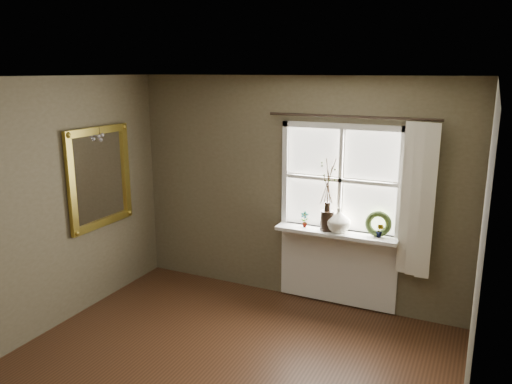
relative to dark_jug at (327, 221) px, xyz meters
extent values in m
plane|color=silver|center=(-0.44, -2.12, 1.57)|extent=(4.50, 4.50, 0.00)
cube|color=brown|center=(-0.44, 0.18, 0.27)|extent=(4.00, 0.10, 2.60)
cube|color=brown|center=(-2.49, -2.12, 0.27)|extent=(0.10, 4.50, 2.60)
cube|color=brown|center=(1.61, -2.12, 0.27)|extent=(0.10, 4.50, 2.60)
cube|color=silver|center=(0.11, 0.10, -0.14)|extent=(1.36, 0.06, 0.06)
cube|color=silver|center=(0.11, 0.10, 1.04)|extent=(1.36, 0.06, 0.06)
cube|color=silver|center=(-0.54, 0.10, 0.45)|extent=(0.06, 0.06, 1.24)
cube|color=silver|center=(0.76, 0.10, 0.45)|extent=(0.06, 0.06, 1.24)
cube|color=silver|center=(0.11, 0.10, 0.45)|extent=(1.24, 0.05, 0.04)
cube|color=silver|center=(0.11, 0.10, 0.45)|extent=(0.04, 0.05, 1.12)
cube|color=white|center=(-0.22, 0.12, 0.74)|extent=(0.59, 0.01, 0.53)
cube|color=white|center=(0.43, 0.12, 0.74)|extent=(0.59, 0.01, 0.53)
cube|color=white|center=(-0.22, 0.12, 0.15)|extent=(0.59, 0.01, 0.53)
cube|color=white|center=(0.43, 0.12, 0.15)|extent=(0.59, 0.01, 0.53)
cube|color=silver|center=(0.11, 0.00, -0.13)|extent=(1.36, 0.26, 0.04)
cube|color=silver|center=(0.11, 0.11, -0.57)|extent=(1.36, 0.04, 0.88)
cylinder|color=black|center=(0.00, 0.00, 0.00)|extent=(0.18, 0.18, 0.22)
imported|color=silver|center=(0.13, 0.00, 0.02)|extent=(0.31, 0.31, 0.27)
torus|color=#34461F|center=(0.56, 0.04, 0.00)|extent=(0.30, 0.16, 0.29)
imported|color=#34461F|center=(-0.26, 0.00, -0.02)|extent=(0.11, 0.08, 0.18)
imported|color=#34461F|center=(0.59, 0.00, -0.03)|extent=(0.10, 0.09, 0.16)
cube|color=beige|center=(0.95, 0.01, 0.33)|extent=(0.36, 0.12, 1.59)
cylinder|color=black|center=(0.21, 0.05, 1.15)|extent=(1.84, 0.03, 0.03)
cube|color=white|center=(-2.41, -0.89, 0.44)|extent=(0.02, 0.79, 0.98)
cube|color=#AC9233|center=(-2.40, -0.89, 0.97)|extent=(0.05, 0.96, 0.08)
cube|color=#AC9233|center=(-2.40, -0.89, -0.09)|extent=(0.05, 0.96, 0.08)
cube|color=#AC9233|center=(-2.40, -1.32, 0.44)|extent=(0.05, 0.08, 0.98)
cube|color=#AC9233|center=(-2.40, -0.45, 0.44)|extent=(0.05, 0.08, 0.98)
sphere|color=silver|center=(-2.35, -0.92, 0.91)|extent=(0.04, 0.04, 0.04)
sphere|color=silver|center=(-2.35, -0.89, 0.87)|extent=(0.04, 0.04, 0.04)
sphere|color=silver|center=(-2.35, -0.86, 0.92)|extent=(0.04, 0.04, 0.04)
camera|label=1|loc=(1.55, -5.12, 1.62)|focal=35.00mm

